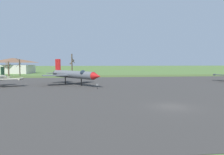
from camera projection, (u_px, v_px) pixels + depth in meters
The scene contains 9 objects.
ground_plane at pixel (172, 107), 24.89m from camera, with size 600.00×600.00×0.00m, color #4C6B33.
asphalt_apron at pixel (135, 88), 43.55m from camera, with size 101.00×62.86×0.05m, color #383533.
grass_verge_strip at pixel (112, 76), 80.59m from camera, with size 161.00×12.00×0.06m, color #465929.
jet_fighter_rear_center at pixel (74, 74), 48.77m from camera, with size 13.49×15.91×6.12m.
info_placard_rear_center at pixel (97, 86), 41.44m from camera, with size 0.49×0.29×1.02m.
bare_tree_far_left at pixel (8, 68), 79.61m from camera, with size 2.18×2.55×5.60m.
bare_tree_left_of_center at pixel (20, 67), 84.27m from camera, with size 2.15×2.65×6.95m.
bare_tree_center at pixel (72, 64), 83.64m from camera, with size 2.31×2.35×8.60m.
visitor_building at pixel (13, 66), 101.23m from camera, with size 20.30×14.10×7.39m.
Camera 1 is at (-10.11, -23.49, 5.28)m, focal length 33.85 mm.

